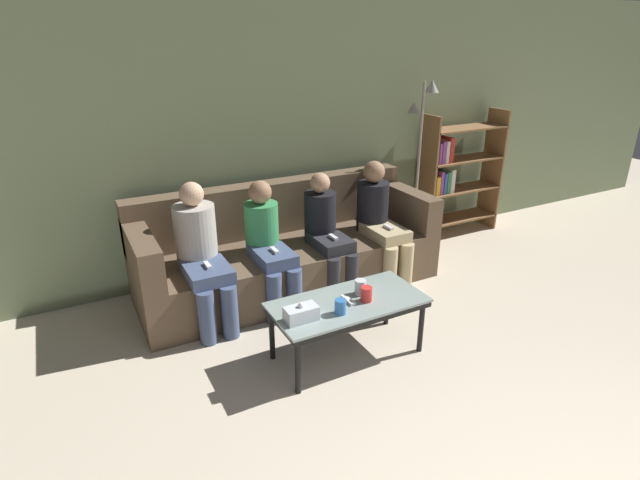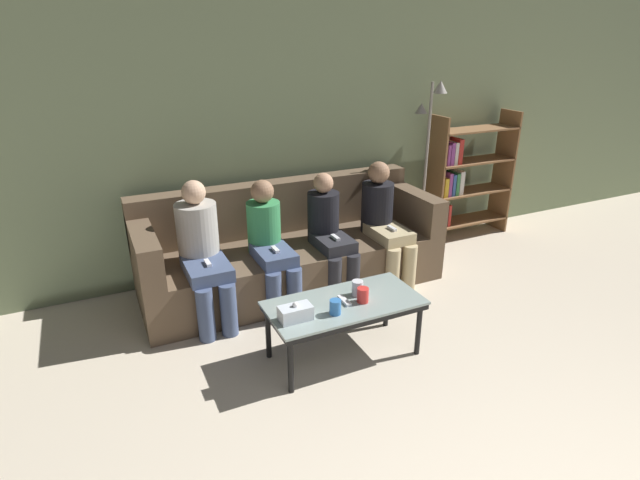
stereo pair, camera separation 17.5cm
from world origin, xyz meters
name	(u,v)px [view 1 (the left image)]	position (x,y,z in m)	size (l,w,h in m)	color
wall_back	(261,138)	(0.00, 4.22, 1.30)	(12.00, 0.06, 2.60)	#707F5B
couch	(287,252)	(0.00, 3.69, 0.33)	(2.73, 0.93, 0.93)	brown
coffee_table	(348,307)	(-0.08, 2.46, 0.40)	(1.11, 0.53, 0.45)	#8C9E99
cup_near_left	(360,287)	(0.05, 2.51, 0.50)	(0.08, 0.08, 0.11)	silver
cup_near_right	(340,307)	(-0.22, 2.34, 0.50)	(0.08, 0.08, 0.10)	#3372BF
cup_far_center	(366,294)	(0.03, 2.40, 0.50)	(0.08, 0.08, 0.11)	red
tissue_box	(301,313)	(-0.49, 2.39, 0.50)	(0.22, 0.12, 0.13)	silver
game_remote	(348,300)	(-0.08, 2.46, 0.46)	(0.04, 0.15, 0.02)	white
bookshelf	(452,175)	(2.21, 3.99, 0.71)	(1.02, 0.32, 1.41)	brown
standing_lamp	(420,150)	(1.61, 3.85, 1.10)	(0.31, 0.26, 1.78)	gray
seated_person_left_end	(201,251)	(-0.85, 3.45, 0.61)	(0.33, 0.71, 1.15)	#47567A
seated_person_mid_left	(268,243)	(-0.28, 3.44, 0.57)	(0.31, 0.66, 1.08)	#47567A
seated_person_mid_right	(326,231)	(0.28, 3.45, 0.57)	(0.31, 0.62, 1.08)	#28282D
seated_person_right_end	(379,218)	(0.85, 3.45, 0.60)	(0.31, 0.67, 1.12)	tan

